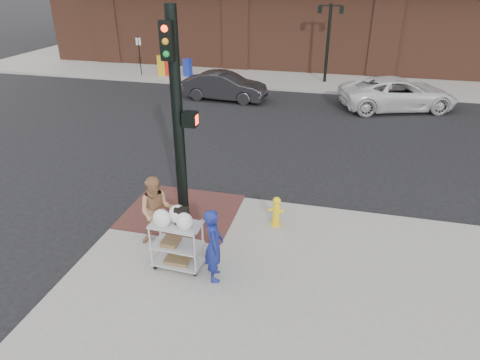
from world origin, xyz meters
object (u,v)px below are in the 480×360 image
(pedestrian_tan, at_px, (157,211))
(utility_cart, at_px, (177,241))
(lamp_post, at_px, (329,35))
(traffic_signal_pole, at_px, (178,113))
(sedan_dark, at_px, (225,86))
(minivan_white, at_px, (398,94))
(fire_hydrant, at_px, (276,211))
(woman_blue, at_px, (214,245))

(pedestrian_tan, distance_m, utility_cart, 1.06)
(lamp_post, xyz_separation_m, pedestrian_tan, (-2.59, -16.52, -1.65))
(lamp_post, bearing_deg, utility_cart, -96.12)
(lamp_post, relative_size, traffic_signal_pole, 0.80)
(sedan_dark, xyz_separation_m, utility_cart, (2.65, -12.95, 0.13))
(minivan_white, xyz_separation_m, fire_hydrant, (-3.63, -11.27, -0.17))
(traffic_signal_pole, bearing_deg, sedan_dark, 100.47)
(minivan_white, height_order, fire_hydrant, minivan_white)
(pedestrian_tan, bearing_deg, fire_hydrant, 12.94)
(traffic_signal_pole, relative_size, utility_cart, 3.56)
(fire_hydrant, bearing_deg, utility_cart, -129.34)
(sedan_dark, bearing_deg, pedestrian_tan, -167.30)
(minivan_white, bearing_deg, woman_blue, 143.29)
(lamp_post, xyz_separation_m, utility_cart, (-1.85, -17.25, -1.83))
(lamp_post, bearing_deg, fire_hydrant, -90.50)
(lamp_post, xyz_separation_m, traffic_signal_pole, (-2.48, -15.23, 0.21))
(woman_blue, relative_size, utility_cart, 1.12)
(traffic_signal_pole, bearing_deg, minivan_white, 62.24)
(minivan_white, relative_size, fire_hydrant, 6.69)
(traffic_signal_pole, distance_m, fire_hydrant, 3.28)
(pedestrian_tan, xyz_separation_m, minivan_white, (6.09, 12.64, -0.26))
(lamp_post, bearing_deg, pedestrian_tan, -98.92)
(utility_cart, bearing_deg, sedan_dark, 101.56)
(lamp_post, distance_m, woman_blue, 17.51)
(sedan_dark, relative_size, minivan_white, 0.78)
(traffic_signal_pole, relative_size, woman_blue, 3.19)
(traffic_signal_pole, distance_m, pedestrian_tan, 2.27)
(traffic_signal_pole, height_order, woman_blue, traffic_signal_pole)
(woman_blue, bearing_deg, lamp_post, -23.05)
(lamp_post, relative_size, sedan_dark, 1.00)
(woman_blue, relative_size, minivan_white, 0.31)
(woman_blue, xyz_separation_m, utility_cart, (-0.84, 0.15, -0.15))
(pedestrian_tan, height_order, fire_hydrant, pedestrian_tan)
(traffic_signal_pole, height_order, utility_cart, traffic_signal_pole)
(lamp_post, height_order, pedestrian_tan, lamp_post)
(pedestrian_tan, relative_size, utility_cart, 1.17)
(traffic_signal_pole, bearing_deg, lamp_post, 80.76)
(traffic_signal_pole, relative_size, sedan_dark, 1.24)
(woman_blue, xyz_separation_m, sedan_dark, (-3.49, 13.10, -0.27))
(pedestrian_tan, height_order, sedan_dark, pedestrian_tan)
(lamp_post, xyz_separation_m, woman_blue, (-1.00, -17.40, -1.68))
(lamp_post, height_order, traffic_signal_pole, traffic_signal_pole)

